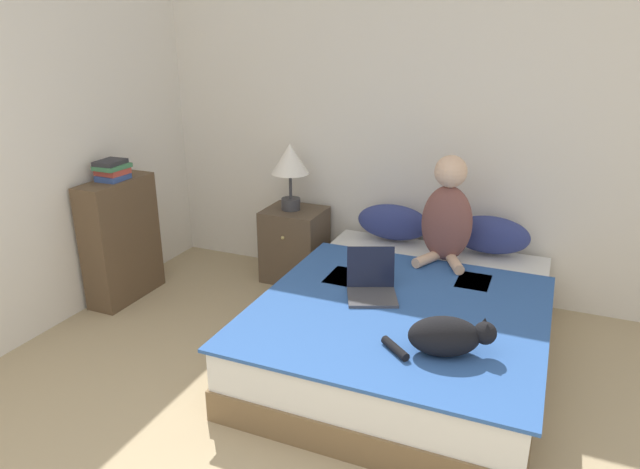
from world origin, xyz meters
TOP-DOWN VIEW (x-y plane):
  - wall_back at (0.00, 3.32)m, footprint 5.15×0.05m
  - wall_side at (-2.10, 1.65)m, footprint 0.05×4.29m
  - bed at (0.25, 2.22)m, footprint 1.62×2.04m
  - pillow_near at (-0.10, 3.11)m, footprint 0.55×0.21m
  - pillow_far at (0.60, 3.11)m, footprint 0.55×0.21m
  - person_sitting at (0.34, 2.86)m, footprint 0.35×0.35m
  - cat_tabby at (0.59, 1.65)m, footprint 0.55×0.31m
  - laptop_open at (0.05, 2.14)m, footprint 0.38×0.40m
  - nightstand at (-0.89, 3.04)m, footprint 0.46×0.43m
  - table_lamp at (-0.92, 3.03)m, footprint 0.29×0.29m
  - bookshelf at (-1.93, 2.23)m, footprint 0.24×0.60m
  - book_stack_top at (-1.93, 2.23)m, footprint 0.19×0.23m

SIDE VIEW (x-z plane):
  - bed at x=0.25m, z-range 0.00..0.42m
  - nightstand at x=-0.89m, z-range 0.00..0.59m
  - bookshelf at x=-1.93m, z-range 0.00..0.92m
  - laptop_open at x=0.05m, z-range 0.35..0.61m
  - cat_tabby at x=0.59m, z-range 0.43..0.62m
  - pillow_near at x=-0.10m, z-range 0.43..0.70m
  - pillow_far at x=0.60m, z-range 0.43..0.70m
  - person_sitting at x=0.34m, z-range 0.39..1.12m
  - table_lamp at x=-0.92m, z-range 0.70..1.22m
  - book_stack_top at x=-1.93m, z-range 0.92..1.06m
  - wall_back at x=0.00m, z-range 0.00..2.55m
  - wall_side at x=-2.10m, z-range 0.00..2.55m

